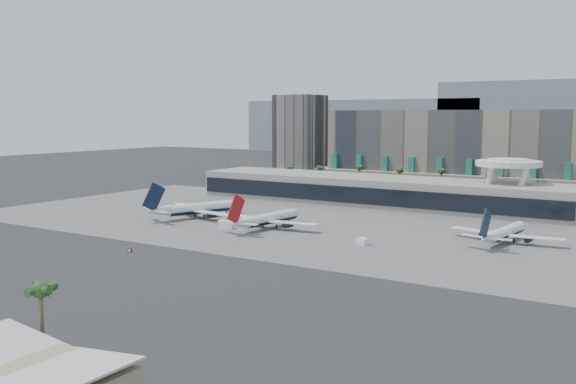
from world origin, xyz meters
The scene contains 14 objects.
ground centered at (0.00, 0.00, 0.00)m, with size 900.00×900.00×0.00m, color #232326.
apron_pad centered at (0.00, 55.00, 0.03)m, with size 260.00×130.00×0.06m, color #5B5B59.
hotel centered at (10.00, 174.41, 16.81)m, with size 140.00×30.00×42.00m.
office_tower centered at (-95.00, 200.00, 22.94)m, with size 30.00×30.00×52.00m.
terminal centered at (0.00, 109.84, 6.52)m, with size 170.00×32.50×14.50m.
saucer_structure centered at (55.00, 116.00, 18.45)m, with size 26.00×26.00×21.89m.
palm_row centered at (7.00, 145.00, 10.50)m, with size 157.80×2.80×13.10m.
airliner_left centered at (-42.13, 37.35, 3.78)m, with size 40.20×41.52×14.99m.
airliner_centre centered at (-6.14, 32.91, 3.49)m, with size 38.79×40.06×13.83m.
airliner_right centered at (70.02, 51.22, 3.23)m, with size 35.89×37.12×12.83m.
service_vehicle_a centered at (-18.39, 24.71, 1.26)m, with size 5.16×2.52×2.52m, color white.
service_vehicle_b centered at (34.39, 24.84, 1.02)m, with size 3.98×2.28×2.05m, color white.
taxiway_sign centered at (-18.27, -20.78, 0.47)m, with size 2.09×0.81×0.95m.
near_palm_b centered at (31.82, -87.33, 10.31)m, with size 6.00×6.00×13.17m.
Camera 1 is at (118.46, -149.96, 39.44)m, focal length 40.00 mm.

